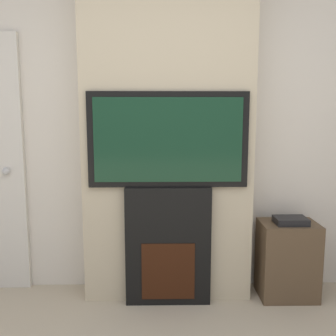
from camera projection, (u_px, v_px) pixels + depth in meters
wall_back at (167, 120)px, 2.94m from camera, size 6.00×0.06×2.70m
chimney_breast at (168, 121)px, 2.77m from camera, size 1.25×0.28×2.70m
fireplace at (168, 245)px, 2.77m from camera, size 0.62×0.15×0.88m
television at (168, 140)px, 2.65m from camera, size 1.14×0.07×0.68m
media_stand at (287, 259)px, 2.86m from camera, size 0.43×0.31×0.64m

